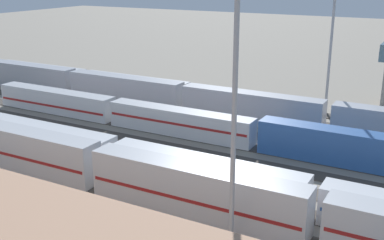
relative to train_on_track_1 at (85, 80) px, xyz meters
name	(u,v)px	position (x,y,z in m)	size (l,w,h in m)	color
ground_plane	(227,144)	(-38.52, 15.00, -1.98)	(400.00, 400.00, 0.00)	gray
track_bed_0	(275,109)	(-38.52, -5.00, -1.92)	(140.00, 2.80, 0.12)	#3D3833
track_bed_1	(265,116)	(-38.52, 0.00, -1.92)	(140.00, 2.80, 0.12)	#3D3833
track_bed_2	(254,124)	(-38.52, 5.00, -1.92)	(140.00, 2.80, 0.12)	#3D3833
track_bed_3	(241,133)	(-38.52, 10.00, -1.92)	(140.00, 2.80, 0.12)	#3D3833
track_bed_4	(227,143)	(-38.52, 15.00, -1.92)	(140.00, 2.80, 0.12)	#3D3833
track_bed_5	(211,155)	(-38.52, 20.00, -1.92)	(140.00, 2.80, 0.12)	#3D3833
track_bed_6	(193,168)	(-38.52, 25.00, -1.92)	(140.00, 2.80, 0.12)	#4C443D
track_bed_7	(172,183)	(-38.52, 30.00, -1.92)	(140.00, 2.80, 0.12)	#3D3833
track_bed_8	(148,201)	(-38.52, 35.00, -1.92)	(140.00, 2.80, 0.12)	#4C443D
train_on_track_1	(85,80)	(0.00, 0.00, 0.00)	(47.20, 3.06, 3.80)	silver
train_on_track_7	(115,155)	(-30.51, 30.00, 0.02)	(95.60, 3.06, 3.80)	silver
train_on_track_8	(195,190)	(-44.12, 35.00, 0.62)	(71.40, 3.06, 5.00)	#B7BABF
train_on_track_4	(167,119)	(-28.63, 15.00, 0.12)	(66.40, 3.06, 4.40)	#285193
train_on_track_2	(250,108)	(-37.87, 5.00, 0.64)	(119.80, 3.00, 5.00)	#A8AAB2
light_mast_1	(237,14)	(-49.51, 38.20, 18.07)	(2.80, 0.70, 32.24)	#9EA0A5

